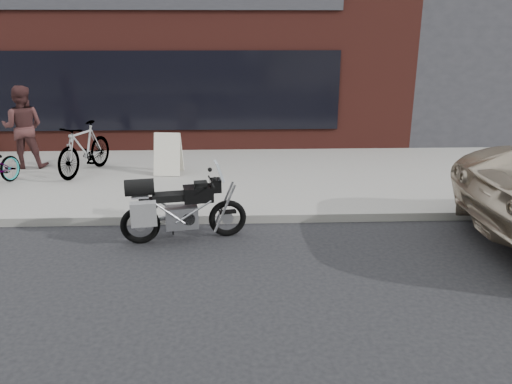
{
  "coord_description": "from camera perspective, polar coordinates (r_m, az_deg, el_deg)",
  "views": [
    {
      "loc": [
        0.35,
        -4.01,
        3.17
      ],
      "look_at": [
        0.63,
        3.14,
        0.85
      ],
      "focal_mm": 35.0,
      "sensor_mm": 36.0,
      "label": 1
    }
  ],
  "objects": [
    {
      "name": "cafe_patron_left",
      "position": [
        12.57,
        -25.08,
        6.73
      ],
      "size": [
        0.98,
        0.8,
        1.87
      ],
      "primitive_type": "imported",
      "rotation": [
        0.0,
        0.0,
        3.25
      ],
      "color": "#412323",
      "rests_on": "near_sidewalk"
    },
    {
      "name": "sandwich_sign",
      "position": [
        11.14,
        -10.0,
        4.38
      ],
      "size": [
        0.63,
        0.58,
        0.91
      ],
      "rotation": [
        0.0,
        0.0,
        -0.11
      ],
      "color": "silver",
      "rests_on": "near_sidewalk"
    },
    {
      "name": "neighbour_building",
      "position": [
        20.43,
        27.04,
        15.63
      ],
      "size": [
        10.0,
        10.0,
        6.0
      ],
      "primitive_type": "cube",
      "color": "#2C2C32",
      "rests_on": "ground"
    },
    {
      "name": "motorcycle",
      "position": [
        7.85,
        -9.16,
        -1.86
      ],
      "size": [
        1.97,
        0.86,
        1.25
      ],
      "rotation": [
        0.0,
        0.0,
        0.18
      ],
      "color": "black",
      "rests_on": "ground"
    },
    {
      "name": "near_sidewalk",
      "position": [
        11.44,
        -3.9,
        2.22
      ],
      "size": [
        44.0,
        6.0,
        0.15
      ],
      "primitive_type": "cube",
      "color": "gray",
      "rests_on": "ground"
    },
    {
      "name": "storefront",
      "position": [
        18.17,
        -9.98,
        14.8
      ],
      "size": [
        14.0,
        10.07,
        4.5
      ],
      "color": "#54211B",
      "rests_on": "ground"
    },
    {
      "name": "bicycle_rear",
      "position": [
        11.6,
        -19.02,
        4.74
      ],
      "size": [
        1.11,
        1.94,
        1.12
      ],
      "primitive_type": "imported",
      "rotation": [
        0.0,
        0.0,
        -0.33
      ],
      "color": "gray",
      "rests_on": "near_sidewalk"
    },
    {
      "name": "ground",
      "position": [
        5.12,
        -6.05,
        -20.39
      ],
      "size": [
        120.0,
        120.0,
        0.0
      ],
      "primitive_type": "plane",
      "color": "black",
      "rests_on": "ground"
    }
  ]
}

